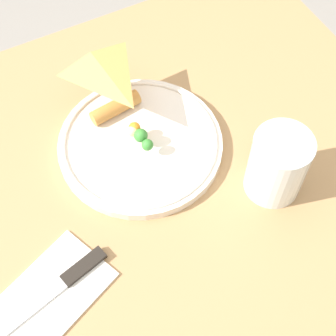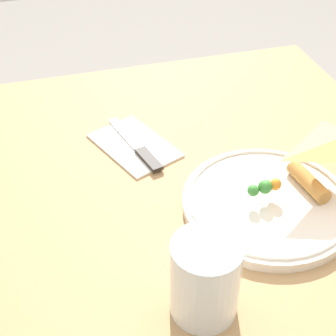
{
  "view_description": "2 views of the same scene",
  "coord_description": "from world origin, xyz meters",
  "px_view_note": "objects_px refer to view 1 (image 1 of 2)",
  "views": [
    {
      "loc": [
        0.14,
        0.36,
        1.42
      ],
      "look_at": [
        -0.04,
        0.03,
        0.81
      ],
      "focal_mm": 55.0,
      "sensor_mm": 36.0,
      "label": 1
    },
    {
      "loc": [
        -0.55,
        0.24,
        1.29
      ],
      "look_at": [
        0.02,
        0.08,
        0.81
      ],
      "focal_mm": 55.0,
      "sensor_mm": 36.0,
      "label": 2
    }
  ],
  "objects_px": {
    "milk_glass": "(277,166)",
    "butter_knife": "(56,288)",
    "dining_table": "(140,224)",
    "napkin_folded": "(52,294)",
    "plate_pizza": "(139,141)"
  },
  "relations": [
    {
      "from": "milk_glass",
      "to": "plate_pizza",
      "type": "bearing_deg",
      "value": -46.97
    },
    {
      "from": "plate_pizza",
      "to": "milk_glass",
      "type": "height_order",
      "value": "milk_glass"
    },
    {
      "from": "napkin_folded",
      "to": "plate_pizza",
      "type": "bearing_deg",
      "value": -142.29
    },
    {
      "from": "dining_table",
      "to": "butter_knife",
      "type": "height_order",
      "value": "butter_knife"
    },
    {
      "from": "plate_pizza",
      "to": "butter_knife",
      "type": "height_order",
      "value": "plate_pizza"
    },
    {
      "from": "dining_table",
      "to": "plate_pizza",
      "type": "height_order",
      "value": "plate_pizza"
    },
    {
      "from": "dining_table",
      "to": "milk_glass",
      "type": "xyz_separation_m",
      "value": [
        -0.18,
        0.09,
        0.18
      ]
    },
    {
      "from": "milk_glass",
      "to": "butter_knife",
      "type": "height_order",
      "value": "milk_glass"
    },
    {
      "from": "dining_table",
      "to": "milk_glass",
      "type": "bearing_deg",
      "value": 153.48
    },
    {
      "from": "butter_knife",
      "to": "dining_table",
      "type": "bearing_deg",
      "value": -164.39
    },
    {
      "from": "plate_pizza",
      "to": "milk_glass",
      "type": "relative_size",
      "value": 2.32
    },
    {
      "from": "milk_glass",
      "to": "butter_knife",
      "type": "relative_size",
      "value": 0.62
    },
    {
      "from": "plate_pizza",
      "to": "butter_knife",
      "type": "xyz_separation_m",
      "value": [
        0.2,
        0.16,
        -0.01
      ]
    },
    {
      "from": "milk_glass",
      "to": "napkin_folded",
      "type": "xyz_separation_m",
      "value": [
        0.35,
        0.01,
        -0.05
      ]
    },
    {
      "from": "napkin_folded",
      "to": "butter_knife",
      "type": "bearing_deg",
      "value": -165.68
    }
  ]
}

